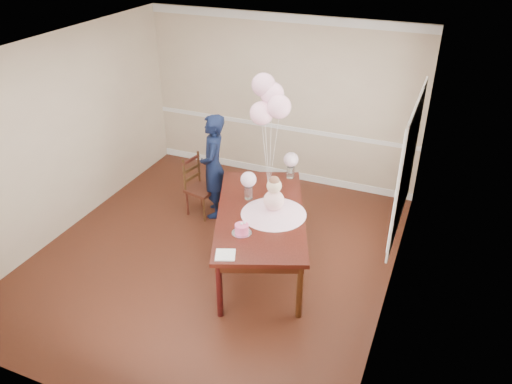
% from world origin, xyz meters
% --- Properties ---
extents(floor, '(4.50, 5.00, 0.00)m').
position_xyz_m(floor, '(0.00, 0.00, 0.00)').
color(floor, '#33150C').
rests_on(floor, ground).
extents(ceiling, '(4.50, 5.00, 0.02)m').
position_xyz_m(ceiling, '(0.00, 0.00, 2.70)').
color(ceiling, silver).
rests_on(ceiling, wall_back).
extents(wall_back, '(4.50, 0.02, 2.70)m').
position_xyz_m(wall_back, '(0.00, 2.50, 1.35)').
color(wall_back, tan).
rests_on(wall_back, floor).
extents(wall_front, '(4.50, 0.02, 2.70)m').
position_xyz_m(wall_front, '(0.00, -2.50, 1.35)').
color(wall_front, tan).
rests_on(wall_front, floor).
extents(wall_left, '(0.02, 5.00, 2.70)m').
position_xyz_m(wall_left, '(-2.25, 0.00, 1.35)').
color(wall_left, tan).
rests_on(wall_left, floor).
extents(wall_right, '(0.02, 5.00, 2.70)m').
position_xyz_m(wall_right, '(2.25, 0.00, 1.35)').
color(wall_right, tan).
rests_on(wall_right, floor).
extents(chair_rail_trim, '(4.50, 0.02, 0.07)m').
position_xyz_m(chair_rail_trim, '(0.00, 2.49, 0.90)').
color(chair_rail_trim, white).
rests_on(chair_rail_trim, wall_back).
extents(crown_molding, '(4.50, 0.02, 0.12)m').
position_xyz_m(crown_molding, '(0.00, 2.49, 2.63)').
color(crown_molding, silver).
rests_on(crown_molding, wall_back).
extents(baseboard_trim, '(4.50, 0.02, 0.12)m').
position_xyz_m(baseboard_trim, '(0.00, 2.49, 0.06)').
color(baseboard_trim, white).
rests_on(baseboard_trim, floor).
extents(window_frame, '(0.02, 1.66, 1.56)m').
position_xyz_m(window_frame, '(2.23, 0.50, 1.55)').
color(window_frame, white).
rests_on(window_frame, wall_right).
extents(window_blinds, '(0.01, 1.50, 1.40)m').
position_xyz_m(window_blinds, '(2.21, 0.50, 1.55)').
color(window_blinds, white).
rests_on(window_blinds, wall_right).
extents(dining_table_top, '(1.76, 2.35, 0.05)m').
position_xyz_m(dining_table_top, '(0.63, 0.09, 0.77)').
color(dining_table_top, black).
rests_on(dining_table_top, table_leg_fl).
extents(table_apron, '(1.62, 2.22, 0.11)m').
position_xyz_m(table_apron, '(0.63, 0.09, 0.69)').
color(table_apron, black).
rests_on(table_apron, table_leg_fl).
extents(table_leg_fl, '(0.10, 0.10, 0.74)m').
position_xyz_m(table_leg_fl, '(0.57, -0.98, 0.37)').
color(table_leg_fl, black).
rests_on(table_leg_fl, floor).
extents(table_leg_fr, '(0.10, 0.10, 0.74)m').
position_xyz_m(table_leg_fr, '(1.39, -0.65, 0.37)').
color(table_leg_fr, black).
rests_on(table_leg_fr, floor).
extents(table_leg_bl, '(0.10, 0.10, 0.74)m').
position_xyz_m(table_leg_bl, '(-0.14, 0.83, 0.37)').
color(table_leg_bl, black).
rests_on(table_leg_bl, floor).
extents(table_leg_br, '(0.10, 0.10, 0.74)m').
position_xyz_m(table_leg_br, '(0.68, 1.16, 0.37)').
color(table_leg_br, black).
rests_on(table_leg_br, floor).
extents(baby_skirt, '(1.04, 1.04, 0.11)m').
position_xyz_m(baby_skirt, '(0.79, 0.10, 0.85)').
color(baby_skirt, '#F9B7D1').
rests_on(baby_skirt, dining_table_top).
extents(baby_torso, '(0.25, 0.25, 0.25)m').
position_xyz_m(baby_torso, '(0.79, 0.10, 0.98)').
color(baby_torso, '#FFA1C7').
rests_on(baby_torso, baby_skirt).
extents(baby_head, '(0.18, 0.18, 0.18)m').
position_xyz_m(baby_head, '(0.79, 0.10, 1.18)').
color(baby_head, beige).
rests_on(baby_head, baby_torso).
extents(baby_hair, '(0.13, 0.13, 0.13)m').
position_xyz_m(baby_hair, '(0.79, 0.10, 1.25)').
color(baby_hair, brown).
rests_on(baby_hair, baby_head).
extents(cake_platter, '(0.30, 0.30, 0.01)m').
position_xyz_m(cake_platter, '(0.60, -0.43, 0.80)').
color(cake_platter, silver).
rests_on(cake_platter, dining_table_top).
extents(birthday_cake, '(0.21, 0.21, 0.11)m').
position_xyz_m(birthday_cake, '(0.60, -0.43, 0.85)').
color(birthday_cake, '#ED4A81').
rests_on(birthday_cake, cake_platter).
extents(cake_flower_a, '(0.03, 0.03, 0.03)m').
position_xyz_m(cake_flower_a, '(0.60, -0.43, 0.92)').
color(cake_flower_a, white).
rests_on(cake_flower_a, birthday_cake).
extents(cake_flower_b, '(0.03, 0.03, 0.03)m').
position_xyz_m(cake_flower_b, '(0.62, -0.40, 0.92)').
color(cake_flower_b, silver).
rests_on(cake_flower_b, birthday_cake).
extents(rose_vase_near, '(0.14, 0.14, 0.17)m').
position_xyz_m(rose_vase_near, '(0.36, 0.33, 0.88)').
color(rose_vase_near, silver).
rests_on(rose_vase_near, dining_table_top).
extents(roses_near, '(0.20, 0.20, 0.20)m').
position_xyz_m(roses_near, '(0.36, 0.33, 1.07)').
color(roses_near, silver).
rests_on(roses_near, rose_vase_near).
extents(rose_vase_far, '(0.14, 0.14, 0.17)m').
position_xyz_m(rose_vase_far, '(0.67, 1.07, 0.88)').
color(rose_vase_far, white).
rests_on(rose_vase_far, dining_table_top).
extents(roses_far, '(0.20, 0.20, 0.20)m').
position_xyz_m(roses_far, '(0.67, 1.07, 1.07)').
color(roses_far, beige).
rests_on(roses_far, rose_vase_far).
extents(napkin, '(0.27, 0.27, 0.01)m').
position_xyz_m(napkin, '(0.61, -0.88, 0.80)').
color(napkin, white).
rests_on(napkin, dining_table_top).
extents(balloon_weight, '(0.05, 0.05, 0.02)m').
position_xyz_m(balloon_weight, '(0.51, 0.67, 0.80)').
color(balloon_weight, silver).
rests_on(balloon_weight, dining_table_top).
extents(balloon_a, '(0.30, 0.30, 0.30)m').
position_xyz_m(balloon_a, '(0.41, 0.63, 1.85)').
color(balloon_a, '#FFB4CB').
rests_on(balloon_a, balloon_ribbon_a).
extents(balloon_b, '(0.30, 0.30, 0.30)m').
position_xyz_m(balloon_b, '(0.63, 0.66, 1.96)').
color(balloon_b, '#F6AEC6').
rests_on(balloon_b, balloon_ribbon_b).
extents(balloon_c, '(0.30, 0.30, 0.30)m').
position_xyz_m(balloon_c, '(0.49, 0.78, 2.06)').
color(balloon_c, '#F2ABC6').
rests_on(balloon_c, balloon_ribbon_c).
extents(balloon_d, '(0.30, 0.30, 0.30)m').
position_xyz_m(balloon_d, '(0.39, 0.76, 2.17)').
color(balloon_d, '#D899AF').
rests_on(balloon_d, balloon_ribbon_d).
extents(balloon_ribbon_a, '(0.09, 0.04, 0.88)m').
position_xyz_m(balloon_ribbon_a, '(0.46, 0.65, 1.25)').
color(balloon_ribbon_a, silver).
rests_on(balloon_ribbon_a, balloon_weight).
extents(balloon_ribbon_b, '(0.12, 0.02, 0.99)m').
position_xyz_m(balloon_ribbon_b, '(0.57, 0.66, 1.30)').
color(balloon_ribbon_b, white).
rests_on(balloon_ribbon_b, balloon_weight).
extents(balloon_ribbon_c, '(0.02, 0.10, 1.10)m').
position_xyz_m(balloon_ribbon_c, '(0.50, 0.72, 1.35)').
color(balloon_ribbon_c, white).
rests_on(balloon_ribbon_c, balloon_weight).
extents(balloon_ribbon_d, '(0.12, 0.07, 1.20)m').
position_xyz_m(balloon_ribbon_d, '(0.45, 0.71, 1.41)').
color(balloon_ribbon_d, white).
rests_on(balloon_ribbon_d, balloon_weight).
extents(dining_chair_seat, '(0.47, 0.47, 0.05)m').
position_xyz_m(dining_chair_seat, '(-0.64, 0.90, 0.41)').
color(dining_chair_seat, '#34150E').
rests_on(dining_chair_seat, chair_leg_fl).
extents(chair_leg_fl, '(0.04, 0.04, 0.39)m').
position_xyz_m(chair_leg_fl, '(-0.83, 0.77, 0.19)').
color(chair_leg_fl, '#3B1610').
rests_on(chair_leg_fl, floor).
extents(chair_leg_fr, '(0.04, 0.04, 0.39)m').
position_xyz_m(chair_leg_fr, '(-0.52, 0.70, 0.19)').
color(chair_leg_fr, '#351D0E').
rests_on(chair_leg_fr, floor).
extents(chair_leg_bl, '(0.04, 0.04, 0.39)m').
position_xyz_m(chair_leg_bl, '(-0.77, 1.09, 0.19)').
color(chair_leg_bl, '#34150E').
rests_on(chair_leg_bl, floor).
extents(chair_leg_br, '(0.04, 0.04, 0.39)m').
position_xyz_m(chair_leg_br, '(-0.45, 1.02, 0.19)').
color(chair_leg_br, '#3E1E10').
rests_on(chair_leg_br, floor).
extents(chair_back_post_l, '(0.04, 0.04, 0.50)m').
position_xyz_m(chair_back_post_l, '(-0.85, 0.77, 0.67)').
color(chair_back_post_l, '#321D0D').
rests_on(chair_back_post_l, dining_chair_seat).
extents(chair_back_post_r, '(0.04, 0.04, 0.50)m').
position_xyz_m(chair_back_post_r, '(-0.78, 1.09, 0.67)').
color(chair_back_post_r, '#331B0E').
rests_on(chair_back_post_r, dining_chair_seat).
extents(chair_slat_low, '(0.10, 0.36, 0.05)m').
position_xyz_m(chair_slat_low, '(-0.82, 0.93, 0.56)').
color(chair_slat_low, '#3A2110').
rests_on(chair_slat_low, dining_chair_seat).
extents(chair_slat_mid, '(0.10, 0.36, 0.05)m').
position_xyz_m(chair_slat_mid, '(-0.82, 0.93, 0.70)').
color(chair_slat_mid, '#321C0D').
rests_on(chair_slat_mid, dining_chair_seat).
extents(chair_slat_top, '(0.10, 0.36, 0.05)m').
position_xyz_m(chair_slat_top, '(-0.82, 0.93, 0.85)').
color(chair_slat_top, '#3A1510').
rests_on(chair_slat_top, dining_chair_seat).
extents(woman, '(0.57, 0.67, 1.58)m').
position_xyz_m(woman, '(-0.47, 0.97, 0.79)').
color(woman, black).
rests_on(woman, floor).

